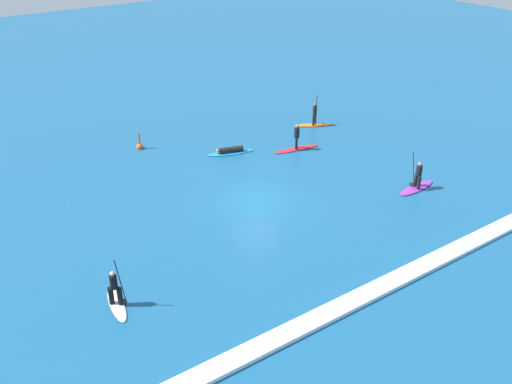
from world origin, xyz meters
TOP-DOWN VIEW (x-y plane):
  - ground_plane at (0.00, 0.00)m, footprint 120.00×120.00m
  - surfer_on_white_board at (-9.85, -4.09)m, footprint 0.97×2.51m
  - surfer_on_purple_board at (8.35, -4.12)m, footprint 2.89×0.97m
  - surfer_on_red_board at (6.08, 4.12)m, footprint 3.31×1.13m
  - surfer_on_orange_board at (9.78, 6.73)m, footprint 2.74×1.90m
  - surfer_on_blue_board at (2.20, 6.10)m, footprint 3.21×1.62m
  - marker_buoy at (-2.33, 10.12)m, footprint 0.46×0.46m
  - wave_crest at (0.00, -9.56)m, footprint 22.05×0.90m

SIDE VIEW (x-z plane):
  - ground_plane at x=0.00m, z-range 0.00..0.00m
  - wave_crest at x=0.00m, z-range 0.00..0.18m
  - surfer_on_blue_board at x=2.20m, z-range -0.06..0.38m
  - marker_buoy at x=-2.33m, z-range -0.45..0.80m
  - surfer_on_purple_board at x=8.35m, z-range -0.69..1.49m
  - surfer_on_orange_board at x=9.78m, z-range -0.70..1.55m
  - surfer_on_white_board at x=-9.85m, z-range -0.69..1.65m
  - surfer_on_red_board at x=6.08m, z-range -0.38..1.36m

